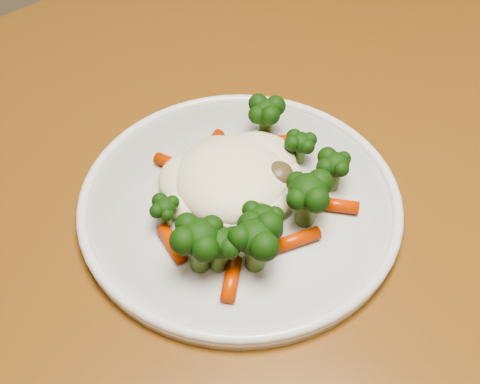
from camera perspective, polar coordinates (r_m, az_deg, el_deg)
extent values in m
cube|color=brown|center=(0.65, 2.85, 4.97)|extent=(1.28, 0.98, 0.04)
cube|color=brown|center=(1.35, 9.04, 9.96)|extent=(0.07, 0.07, 0.71)
cylinder|color=white|center=(0.55, 0.00, -0.98)|extent=(0.29, 0.29, 0.01)
ellipsoid|color=#FAF0C8|center=(0.54, -0.79, 2.16)|extent=(0.13, 0.11, 0.05)
ellipsoid|color=black|center=(0.48, -1.88, -5.65)|extent=(0.04, 0.04, 0.04)
ellipsoid|color=black|center=(0.50, 2.04, -3.56)|extent=(0.05, 0.05, 0.04)
ellipsoid|color=black|center=(0.51, 6.33, -0.99)|extent=(0.05, 0.05, 0.05)
ellipsoid|color=black|center=(0.55, 8.93, 1.85)|extent=(0.04, 0.04, 0.04)
ellipsoid|color=black|center=(0.57, 5.70, 4.05)|extent=(0.03, 0.03, 0.03)
ellipsoid|color=black|center=(0.59, 2.46, 6.78)|extent=(0.04, 0.04, 0.04)
ellipsoid|color=black|center=(0.52, -7.09, -2.07)|extent=(0.03, 0.03, 0.03)
ellipsoid|color=black|center=(0.48, -3.82, -5.29)|extent=(0.05, 0.05, 0.05)
ellipsoid|color=black|center=(0.48, 1.45, -5.27)|extent=(0.05, 0.05, 0.05)
cylinder|color=#E03F05|center=(0.57, -5.57, 2.39)|extent=(0.04, 0.05, 0.01)
cylinder|color=#E03F05|center=(0.58, -2.87, 4.22)|extent=(0.04, 0.04, 0.01)
cylinder|color=#E03F05|center=(0.59, 2.57, 4.73)|extent=(0.05, 0.03, 0.01)
cylinder|color=#E03F05|center=(0.51, -6.45, -4.88)|extent=(0.01, 0.04, 0.01)
cylinder|color=#E03F05|center=(0.48, -0.84, -8.27)|extent=(0.03, 0.04, 0.01)
cylinder|color=#E03F05|center=(0.51, 5.23, -4.59)|extent=(0.05, 0.02, 0.01)
cylinder|color=#E03F05|center=(0.54, 9.06, -1.24)|extent=(0.04, 0.04, 0.01)
ellipsoid|color=brown|center=(0.53, 0.19, 1.24)|extent=(0.03, 0.03, 0.02)
ellipsoid|color=brown|center=(0.54, 3.66, 1.74)|extent=(0.03, 0.03, 0.02)
ellipsoid|color=brown|center=(0.53, -2.26, 0.24)|extent=(0.02, 0.02, 0.01)
ellipsoid|color=brown|center=(0.51, 1.80, -2.11)|extent=(0.02, 0.02, 0.02)
ellipsoid|color=brown|center=(0.54, 0.55, 1.52)|extent=(0.03, 0.03, 0.02)
cube|color=tan|center=(0.56, -2.74, 3.15)|extent=(0.02, 0.02, 0.01)
cube|color=tan|center=(0.57, -0.48, 4.62)|extent=(0.02, 0.02, 0.01)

